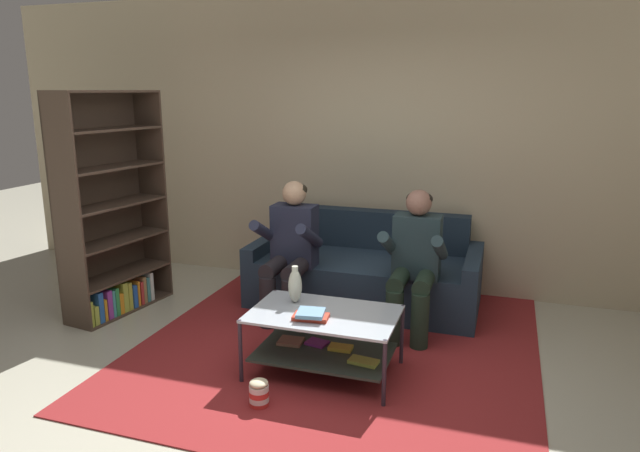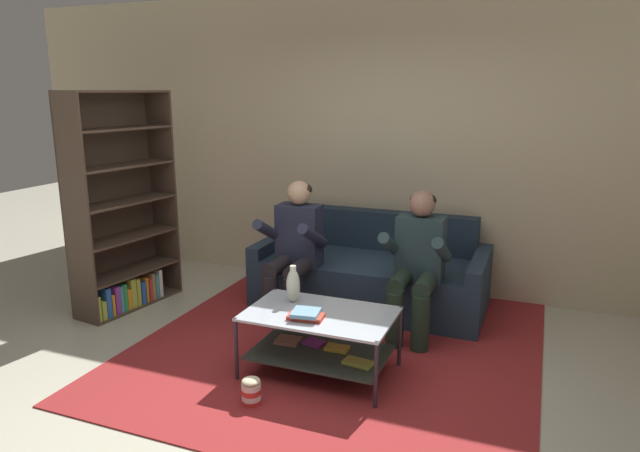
{
  "view_description": "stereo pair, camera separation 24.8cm",
  "coord_description": "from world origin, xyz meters",
  "px_view_note": "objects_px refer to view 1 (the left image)",
  "views": [
    {
      "loc": [
        1.24,
        -3.11,
        1.96
      ],
      "look_at": [
        -0.07,
        0.84,
        0.97
      ],
      "focal_mm": 32.0,
      "sensor_mm": 36.0,
      "label": 1
    },
    {
      "loc": [
        1.47,
        -3.02,
        1.96
      ],
      "look_at": [
        -0.07,
        0.84,
        0.97
      ],
      "focal_mm": 32.0,
      "sensor_mm": 36.0,
      "label": 2
    }
  ],
  "objects_px": {
    "vase": "(295,285)",
    "couch": "(366,274)",
    "coffee_table": "(324,333)",
    "popcorn_tub": "(259,393)",
    "bookshelf": "(110,229)",
    "person_seated_left": "(290,245)",
    "person_seated_right": "(415,257)",
    "book_stack": "(311,315)"
  },
  "relations": [
    {
      "from": "coffee_table",
      "to": "person_seated_left",
      "type": "bearing_deg",
      "value": 123.82
    },
    {
      "from": "book_stack",
      "to": "person_seated_right",
      "type": "bearing_deg",
      "value": 62.55
    },
    {
      "from": "coffee_table",
      "to": "bookshelf",
      "type": "height_order",
      "value": "bookshelf"
    },
    {
      "from": "popcorn_tub",
      "to": "person_seated_right",
      "type": "bearing_deg",
      "value": 62.85
    },
    {
      "from": "person_seated_left",
      "to": "book_stack",
      "type": "bearing_deg",
      "value": -62.0
    },
    {
      "from": "person_seated_left",
      "to": "book_stack",
      "type": "xyz_separation_m",
      "value": [
        0.54,
        -1.02,
        -0.17
      ]
    },
    {
      "from": "couch",
      "to": "book_stack",
      "type": "height_order",
      "value": "couch"
    },
    {
      "from": "bookshelf",
      "to": "book_stack",
      "type": "bearing_deg",
      "value": -18.1
    },
    {
      "from": "person_seated_right",
      "to": "popcorn_tub",
      "type": "xyz_separation_m",
      "value": [
        -0.74,
        -1.43,
        -0.56
      ]
    },
    {
      "from": "person_seated_left",
      "to": "popcorn_tub",
      "type": "height_order",
      "value": "person_seated_left"
    },
    {
      "from": "person_seated_right",
      "to": "book_stack",
      "type": "relative_size",
      "value": 4.72
    },
    {
      "from": "person_seated_right",
      "to": "coffee_table",
      "type": "height_order",
      "value": "person_seated_right"
    },
    {
      "from": "book_stack",
      "to": "bookshelf",
      "type": "height_order",
      "value": "bookshelf"
    },
    {
      "from": "vase",
      "to": "couch",
      "type": "bearing_deg",
      "value": 81.28
    },
    {
      "from": "vase",
      "to": "popcorn_tub",
      "type": "bearing_deg",
      "value": -89.6
    },
    {
      "from": "coffee_table",
      "to": "bookshelf",
      "type": "relative_size",
      "value": 0.52
    },
    {
      "from": "vase",
      "to": "book_stack",
      "type": "bearing_deg",
      "value": -50.95
    },
    {
      "from": "bookshelf",
      "to": "couch",
      "type": "bearing_deg",
      "value": 22.57
    },
    {
      "from": "book_stack",
      "to": "popcorn_tub",
      "type": "distance_m",
      "value": 0.61
    },
    {
      "from": "person_seated_right",
      "to": "vase",
      "type": "height_order",
      "value": "person_seated_right"
    },
    {
      "from": "vase",
      "to": "person_seated_right",
      "type": "bearing_deg",
      "value": 45.81
    },
    {
      "from": "vase",
      "to": "bookshelf",
      "type": "relative_size",
      "value": 0.14
    },
    {
      "from": "couch",
      "to": "popcorn_tub",
      "type": "distance_m",
      "value": 2.02
    },
    {
      "from": "person_seated_left",
      "to": "person_seated_right",
      "type": "relative_size",
      "value": 1.01
    },
    {
      "from": "person_seated_left",
      "to": "popcorn_tub",
      "type": "distance_m",
      "value": 1.58
    },
    {
      "from": "person_seated_left",
      "to": "person_seated_right",
      "type": "bearing_deg",
      "value": -0.09
    },
    {
      "from": "vase",
      "to": "popcorn_tub",
      "type": "relative_size",
      "value": 1.49
    },
    {
      "from": "person_seated_left",
      "to": "bookshelf",
      "type": "relative_size",
      "value": 0.61
    },
    {
      "from": "couch",
      "to": "popcorn_tub",
      "type": "xyz_separation_m",
      "value": [
        -0.2,
        -2.0,
        -0.19
      ]
    },
    {
      "from": "couch",
      "to": "coffee_table",
      "type": "xyz_separation_m",
      "value": [
        0.06,
        -1.45,
        0.02
      ]
    },
    {
      "from": "bookshelf",
      "to": "vase",
      "type": "bearing_deg",
      "value": -12.85
    },
    {
      "from": "bookshelf",
      "to": "person_seated_right",
      "type": "bearing_deg",
      "value": 6.86
    },
    {
      "from": "couch",
      "to": "coffee_table",
      "type": "bearing_deg",
      "value": -87.74
    },
    {
      "from": "coffee_table",
      "to": "bookshelf",
      "type": "distance_m",
      "value": 2.31
    },
    {
      "from": "coffee_table",
      "to": "popcorn_tub",
      "type": "height_order",
      "value": "coffee_table"
    },
    {
      "from": "person_seated_left",
      "to": "coffee_table",
      "type": "relative_size",
      "value": 1.18
    },
    {
      "from": "couch",
      "to": "vase",
      "type": "bearing_deg",
      "value": -98.72
    },
    {
      "from": "vase",
      "to": "popcorn_tub",
      "type": "distance_m",
      "value": 0.84
    },
    {
      "from": "popcorn_tub",
      "to": "person_seated_left",
      "type": "bearing_deg",
      "value": 103.25
    },
    {
      "from": "coffee_table",
      "to": "book_stack",
      "type": "relative_size",
      "value": 4.08
    },
    {
      "from": "vase",
      "to": "popcorn_tub",
      "type": "xyz_separation_m",
      "value": [
        0.0,
        -0.67,
        -0.5
      ]
    },
    {
      "from": "couch",
      "to": "person_seated_right",
      "type": "bearing_deg",
      "value": -46.51
    }
  ]
}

